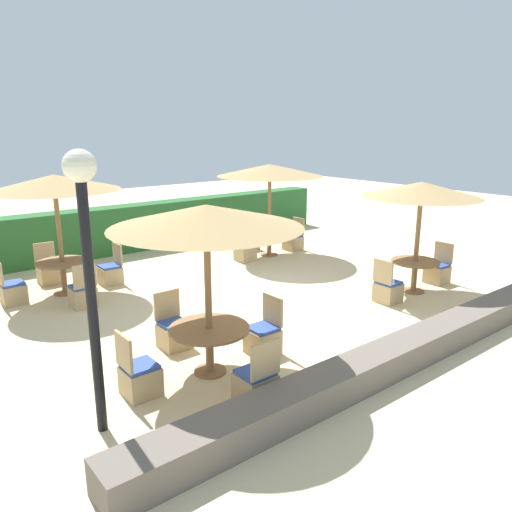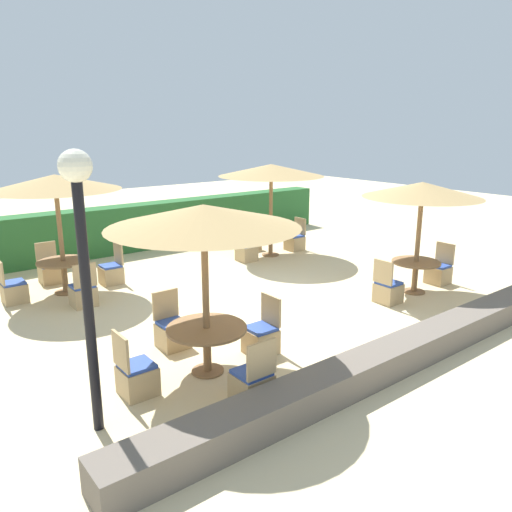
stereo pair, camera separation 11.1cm
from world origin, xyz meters
The scene contains 25 objects.
ground_plane centered at (0.00, 0.00, 0.00)m, with size 40.00×40.00×0.00m, color beige.
hedge_row centered at (0.00, 6.10, 0.66)m, with size 13.00×0.70×1.33m, color #28602D.
stone_border centered at (0.00, -3.26, 0.21)m, with size 10.00×0.56×0.42m, color #6B6056.
lamp_post centered at (-4.44, -2.00, 2.35)m, with size 0.36×0.36×3.32m.
parasol_back_left centered at (-3.12, 3.37, 2.40)m, with size 2.67×2.67×2.57m.
round_table_back_left centered at (-3.12, 3.37, 0.58)m, with size 1.10×1.10×0.73m.
patio_chair_back_left_north centered at (-3.15, 4.34, 0.26)m, with size 0.46×0.46×0.93m.
patio_chair_back_left_east centered at (-2.06, 3.38, 0.26)m, with size 0.46×0.46×0.93m.
patio_chair_back_left_south centered at (-3.10, 2.30, 0.26)m, with size 0.46×0.46×0.93m.
patio_chair_back_left_west centered at (-4.16, 3.39, 0.26)m, with size 0.46×0.46×0.93m.
parasol_back_right centered at (2.48, 3.11, 2.37)m, with size 2.87×2.87×2.54m.
round_table_back_right centered at (2.48, 3.11, 0.55)m, with size 0.98×0.98×0.71m.
patio_chair_back_right_east centered at (3.46, 3.17, 0.26)m, with size 0.46×0.46×0.93m.
patio_chair_back_right_west centered at (1.57, 3.06, 0.26)m, with size 0.46×0.46×0.93m.
patio_chair_back_right_north centered at (2.46, 4.02, 0.26)m, with size 0.46×0.46×0.93m.
parasol_front_right centered at (2.92, -1.30, 2.24)m, with size 2.47×2.47×2.41m.
round_table_front_right centered at (2.92, -1.30, 0.55)m, with size 1.03×1.03×0.70m.
patio_chair_front_right_east centered at (3.92, -1.25, 0.26)m, with size 0.46×0.46×0.93m.
patio_chair_front_right_west centered at (1.92, -1.35, 0.26)m, with size 0.46×0.46×0.93m.
parasol_front_left centered at (-2.63, -1.60, 2.34)m, with size 2.71×2.71×2.51m.
round_table_front_left centered at (-2.63, -1.60, 0.58)m, with size 1.18×1.18×0.71m.
patio_chair_front_left_west centered at (-3.73, -1.55, 0.26)m, with size 0.46×0.46×0.93m.
patio_chair_front_left_east centered at (-1.59, -1.59, 0.26)m, with size 0.46×0.46×0.93m.
patio_chair_front_left_south centered at (-2.62, -2.68, 0.26)m, with size 0.46×0.46×0.93m.
patio_chair_front_left_north centered at (-2.62, -0.51, 0.26)m, with size 0.46×0.46×0.93m.
Camera 1 is at (-6.30, -7.29, 3.56)m, focal length 35.00 mm.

